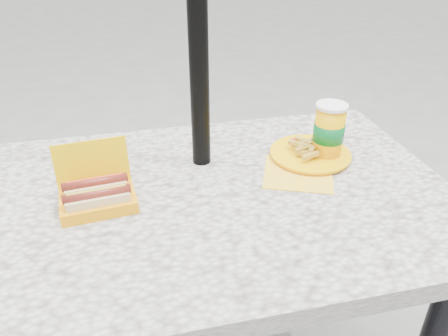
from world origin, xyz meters
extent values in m
cube|color=beige|center=(0.00, 0.00, 0.72)|extent=(1.20, 0.80, 0.05)
cylinder|color=black|center=(-0.50, 0.30, 0.35)|extent=(0.07, 0.07, 0.70)
cylinder|color=black|center=(0.50, 0.30, 0.35)|extent=(0.07, 0.07, 0.70)
cylinder|color=black|center=(0.00, 0.16, 1.10)|extent=(0.05, 0.05, 2.20)
cube|color=#F3B700|center=(-0.28, 0.00, 0.77)|extent=(0.18, 0.13, 0.03)
cube|color=#F3B700|center=(-0.28, 0.06, 0.84)|extent=(0.17, 0.04, 0.11)
cube|color=#DAB27E|center=(-0.27, -0.03, 0.78)|extent=(0.15, 0.05, 0.04)
cylinder|color=maroon|center=(-0.27, -0.03, 0.80)|extent=(0.15, 0.04, 0.02)
cylinder|color=gold|center=(-0.27, -0.03, 0.81)|extent=(0.13, 0.02, 0.01)
cube|color=#DAB27E|center=(-0.28, 0.02, 0.78)|extent=(0.15, 0.05, 0.04)
cylinder|color=maroon|center=(-0.28, 0.02, 0.80)|extent=(0.15, 0.04, 0.02)
cylinder|color=#B9311A|center=(-0.28, 0.02, 0.81)|extent=(0.13, 0.02, 0.01)
cube|color=yellow|center=(0.24, 0.04, 0.75)|extent=(0.23, 0.23, 0.00)
cylinder|color=#F3B700|center=(0.30, 0.11, 0.76)|extent=(0.22, 0.22, 0.01)
cylinder|color=#F3B700|center=(0.30, 0.11, 0.76)|extent=(0.23, 0.23, 0.01)
cube|color=gold|center=(0.30, 0.10, 0.79)|extent=(0.05, 0.05, 0.01)
cube|color=gold|center=(0.33, 0.11, 0.78)|extent=(0.06, 0.03, 0.01)
cube|color=gold|center=(0.29, 0.12, 0.78)|extent=(0.03, 0.06, 0.01)
cube|color=gold|center=(0.28, 0.09, 0.78)|extent=(0.06, 0.02, 0.01)
cube|color=gold|center=(0.30, 0.13, 0.78)|extent=(0.05, 0.05, 0.01)
cube|color=gold|center=(0.29, 0.12, 0.77)|extent=(0.06, 0.02, 0.01)
cube|color=gold|center=(0.28, 0.07, 0.78)|extent=(0.06, 0.03, 0.01)
cube|color=gold|center=(0.32, 0.14, 0.78)|extent=(0.04, 0.05, 0.01)
cube|color=gold|center=(0.28, 0.10, 0.78)|extent=(0.06, 0.03, 0.01)
cube|color=gold|center=(0.28, 0.13, 0.79)|extent=(0.04, 0.05, 0.01)
cube|color=gold|center=(0.30, 0.13, 0.78)|extent=(0.05, 0.04, 0.01)
cube|color=gold|center=(0.30, 0.11, 0.77)|extent=(0.06, 0.03, 0.01)
cube|color=gold|center=(0.27, 0.13, 0.79)|extent=(0.05, 0.05, 0.01)
cube|color=gold|center=(0.30, 0.12, 0.77)|extent=(0.05, 0.03, 0.01)
cube|color=gold|center=(0.29, 0.14, 0.79)|extent=(0.04, 0.05, 0.01)
cube|color=gold|center=(0.33, 0.14, 0.79)|extent=(0.06, 0.03, 0.01)
ellipsoid|color=#B9311A|center=(0.29, 0.17, 0.77)|extent=(0.05, 0.05, 0.01)
cube|color=#B02210|center=(0.32, 0.12, 0.78)|extent=(0.09, 0.04, 0.00)
cylinder|color=#FFAE00|center=(0.34, 0.10, 0.83)|extent=(0.08, 0.08, 0.15)
cylinder|color=#045821|center=(0.34, 0.10, 0.83)|extent=(0.08, 0.08, 0.05)
cylinder|color=white|center=(0.34, 0.10, 0.91)|extent=(0.09, 0.09, 0.01)
camera|label=1|loc=(-0.18, -0.89, 1.35)|focal=35.00mm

